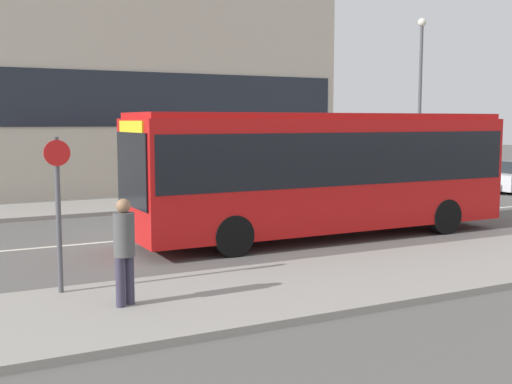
# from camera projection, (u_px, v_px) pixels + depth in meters

# --- Properties ---
(ground_plane) EXTENTS (120.00, 120.00, 0.00)m
(ground_plane) POSITION_uv_depth(u_px,v_px,m) (168.00, 237.00, 17.08)
(ground_plane) COLOR #595654
(sidewalk_near) EXTENTS (44.00, 3.50, 0.13)m
(sidewalk_near) POSITION_uv_depth(u_px,v_px,m) (284.00, 289.00, 11.56)
(sidewalk_near) COLOR gray
(sidewalk_near) RESTS_ON ground_plane
(sidewalk_far) EXTENTS (44.00, 3.50, 0.13)m
(sidewalk_far) POSITION_uv_depth(u_px,v_px,m) (108.00, 207.00, 22.59)
(sidewalk_far) COLOR gray
(sidewalk_far) RESTS_ON ground_plane
(lane_centerline) EXTENTS (41.80, 0.16, 0.01)m
(lane_centerline) POSITION_uv_depth(u_px,v_px,m) (168.00, 237.00, 17.08)
(lane_centerline) COLOR silver
(lane_centerline) RESTS_ON ground_plane
(apartment_block_left_tower) EXTENTS (17.88, 4.18, 14.35)m
(apartment_block_left_tower) POSITION_uv_depth(u_px,v_px,m) (136.00, 26.00, 27.74)
(apartment_block_left_tower) COLOR beige
(apartment_block_left_tower) RESTS_ON ground_plane
(city_bus) EXTENTS (10.36, 2.58, 3.27)m
(city_bus) POSITION_uv_depth(u_px,v_px,m) (323.00, 166.00, 16.86)
(city_bus) COLOR red
(city_bus) RESTS_ON ground_plane
(parked_car_0) EXTENTS (4.62, 1.79, 1.39)m
(parked_car_0) POSITION_uv_depth(u_px,v_px,m) (432.00, 181.00, 25.90)
(parked_car_0) COLOR silver
(parked_car_0) RESTS_ON ground_plane
(pedestrian_near_stop) EXTENTS (0.34, 0.34, 1.73)m
(pedestrian_near_stop) POSITION_uv_depth(u_px,v_px,m) (124.00, 245.00, 10.19)
(pedestrian_near_stop) COLOR #383347
(pedestrian_near_stop) RESTS_ON sidewalk_near
(bus_stop_sign) EXTENTS (0.44, 0.12, 2.68)m
(bus_stop_sign) POSITION_uv_depth(u_px,v_px,m) (58.00, 203.00, 10.90)
(bus_stop_sign) COLOR #4C4C51
(bus_stop_sign) RESTS_ON sidewalk_near
(street_lamp) EXTENTS (0.36, 0.36, 7.26)m
(street_lamp) POSITION_uv_depth(u_px,v_px,m) (420.00, 86.00, 27.44)
(street_lamp) COLOR #4C4C51
(street_lamp) RESTS_ON sidewalk_far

